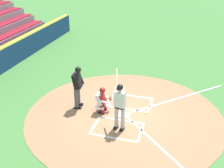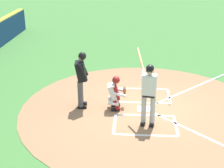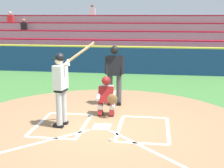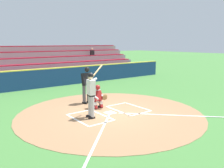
{
  "view_description": "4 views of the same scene",
  "coord_description": "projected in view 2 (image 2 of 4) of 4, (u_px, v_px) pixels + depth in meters",
  "views": [
    {
      "loc": [
        9.74,
        2.36,
        6.3
      ],
      "look_at": [
        -0.51,
        -0.68,
        1.07
      ],
      "focal_mm": 46.04,
      "sensor_mm": 36.0,
      "label": 1
    },
    {
      "loc": [
        9.63,
        -0.43,
        4.82
      ],
      "look_at": [
        0.21,
        -1.03,
        0.94
      ],
      "focal_mm": 52.97,
      "sensor_mm": 36.0,
      "label": 2
    },
    {
      "loc": [
        -1.3,
        7.27,
        2.77
      ],
      "look_at": [
        -0.25,
        -0.09,
        1.11
      ],
      "focal_mm": 49.56,
      "sensor_mm": 36.0,
      "label": 3
    },
    {
      "loc": [
        5.89,
        7.86,
        3.04
      ],
      "look_at": [
        -0.37,
        -0.35,
        1.2
      ],
      "focal_mm": 37.29,
      "sensor_mm": 36.0,
      "label": 4
    }
  ],
  "objects": [
    {
      "name": "plate_umpire",
      "position": [
        81.0,
        76.0,
        10.45
      ],
      "size": [
        0.6,
        0.45,
        1.86
      ],
      "color": "#4C4C51",
      "rests_on": "ground"
    },
    {
      "name": "baseball",
      "position": [
        170.0,
        104.0,
        10.95
      ],
      "size": [
        0.07,
        0.07,
        0.07
      ],
      "primitive_type": "sphere",
      "color": "white",
      "rests_on": "ground"
    },
    {
      "name": "home_plate_and_chalk",
      "position": [
        172.0,
        109.0,
        10.63
      ],
      "size": [
        7.93,
        4.91,
        0.01
      ],
      "color": "white",
      "rests_on": "dirt_circle"
    },
    {
      "name": "catcher",
      "position": [
        115.0,
        92.0,
        10.5
      ],
      "size": [
        0.61,
        0.61,
        1.13
      ],
      "color": "black",
      "rests_on": "ground"
    },
    {
      "name": "dirt_circle",
      "position": [
        144.0,
        109.0,
        10.69
      ],
      "size": [
        8.0,
        8.0,
        0.01
      ],
      "primitive_type": "cylinder",
      "color": "#99704C",
      "rests_on": "ground"
    },
    {
      "name": "ground_plane",
      "position": [
        144.0,
        109.0,
        10.69
      ],
      "size": [
        120.0,
        120.0,
        0.0
      ],
      "primitive_type": "plane",
      "color": "#427A38"
    },
    {
      "name": "batter",
      "position": [
        149.0,
        90.0,
        9.35
      ],
      "size": [
        1.02,
        0.6,
        2.13
      ],
      "color": "#BCBCBC",
      "rests_on": "ground"
    }
  ]
}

